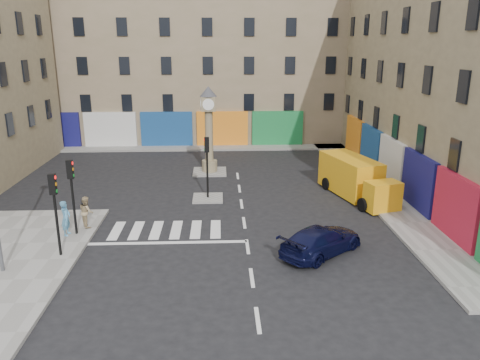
{
  "coord_description": "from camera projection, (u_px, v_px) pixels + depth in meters",
  "views": [
    {
      "loc": [
        -1.21,
        -18.95,
        9.15
      ],
      "look_at": [
        -0.17,
        5.23,
        2.0
      ],
      "focal_mm": 35.0,
      "sensor_mm": 36.0,
      "label": 1
    }
  ],
  "objects": [
    {
      "name": "pedestrian_blue",
      "position": [
        66.0,
        218.0,
        22.51
      ],
      "size": [
        0.46,
        0.66,
        1.72
      ],
      "primitive_type": "imported",
      "rotation": [
        0.0,
        0.0,
        1.49
      ],
      "color": "#60ACDC",
      "rests_on": "sidewalk_left"
    },
    {
      "name": "pedestrian_tan",
      "position": [
        86.0,
        212.0,
        23.56
      ],
      "size": [
        0.9,
        0.97,
        1.59
      ],
      "primitive_type": "imported",
      "rotation": [
        0.0,
        0.0,
        2.08
      ],
      "color": "tan",
      "rests_on": "sidewalk_left"
    },
    {
      "name": "building_far",
      "position": [
        190.0,
        49.0,
        45.06
      ],
      "size": [
        32.0,
        10.0,
        17.0
      ],
      "primitive_type": "cube",
      "color": "#8F785F",
      "rests_on": "ground"
    },
    {
      "name": "clock_pillar",
      "position": [
        209.0,
        124.0,
        33.12
      ],
      "size": [
        1.2,
        1.2,
        6.1
      ],
      "color": "#91825F",
      "rests_on": "island_far"
    },
    {
      "name": "sidewalk_right",
      "position": [
        371.0,
        186.0,
        30.72
      ],
      "size": [
        2.6,
        30.0,
        0.15
      ],
      "primitive_type": "cube",
      "color": "gray",
      "rests_on": "ground"
    },
    {
      "name": "traffic_light_island",
      "position": [
        207.0,
        158.0,
        27.65
      ],
      "size": [
        0.28,
        0.22,
        3.7
      ],
      "color": "black",
      "rests_on": "island_near"
    },
    {
      "name": "island_near",
      "position": [
        208.0,
        198.0,
        28.37
      ],
      "size": [
        1.8,
        1.8,
        0.12
      ],
      "primitive_type": "cube",
      "color": "gray",
      "rests_on": "ground"
    },
    {
      "name": "traffic_light_left_far",
      "position": [
        72.0,
        185.0,
        22.21
      ],
      "size": [
        0.28,
        0.22,
        3.7
      ],
      "color": "black",
      "rests_on": "sidewalk_left"
    },
    {
      "name": "yellow_van",
      "position": [
        355.0,
        178.0,
        28.52
      ],
      "size": [
        3.55,
        6.7,
        2.34
      ],
      "rotation": [
        0.0,
        0.0,
        0.27
      ],
      "color": "#F8AA14",
      "rests_on": "ground"
    },
    {
      "name": "ground",
      "position": [
        249.0,
        256.0,
        20.8
      ],
      "size": [
        120.0,
        120.0,
        0.0
      ],
      "primitive_type": "plane",
      "color": "black",
      "rests_on": "ground"
    },
    {
      "name": "traffic_light_left_near",
      "position": [
        55.0,
        202.0,
        19.91
      ],
      "size": [
        0.28,
        0.22,
        3.7
      ],
      "color": "black",
      "rests_on": "sidewalk_left"
    },
    {
      "name": "sidewalk_far",
      "position": [
        189.0,
        148.0,
        41.89
      ],
      "size": [
        32.0,
        2.4,
        0.15
      ],
      "primitive_type": "cube",
      "color": "gray",
      "rests_on": "ground"
    },
    {
      "name": "navy_sedan",
      "position": [
        321.0,
        240.0,
        20.89
      ],
      "size": [
        4.52,
        4.2,
        1.28
      ],
      "primitive_type": "imported",
      "rotation": [
        0.0,
        0.0,
        2.27
      ],
      "color": "black",
      "rests_on": "ground"
    },
    {
      "name": "island_far",
      "position": [
        210.0,
        172.0,
        34.12
      ],
      "size": [
        2.4,
        2.4,
        0.12
      ],
      "primitive_type": "cube",
      "color": "gray",
      "rests_on": "ground"
    }
  ]
}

